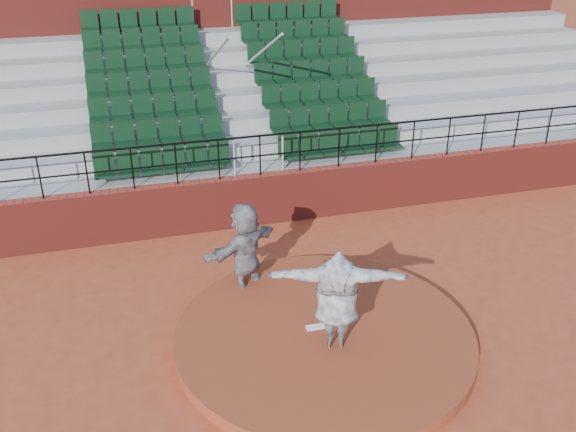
# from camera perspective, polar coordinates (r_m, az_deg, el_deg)

# --- Properties ---
(ground) EXTENTS (90.00, 90.00, 0.00)m
(ground) POSITION_cam_1_polar(r_m,az_deg,el_deg) (12.11, 3.23, -11.13)
(ground) COLOR #A34224
(ground) RESTS_ON ground
(pitchers_mound) EXTENTS (5.50, 5.50, 0.25)m
(pitchers_mound) POSITION_cam_1_polar(r_m,az_deg,el_deg) (12.04, 3.24, -10.66)
(pitchers_mound) COLOR brown
(pitchers_mound) RESTS_ON ground
(pitching_rubber) EXTENTS (0.60, 0.15, 0.03)m
(pitching_rubber) POSITION_cam_1_polar(r_m,az_deg,el_deg) (12.07, 3.03, -9.72)
(pitching_rubber) COLOR white
(pitching_rubber) RESTS_ON pitchers_mound
(boundary_wall) EXTENTS (24.00, 0.30, 1.30)m
(boundary_wall) POSITION_cam_1_polar(r_m,az_deg,el_deg) (15.89, -2.41, 1.52)
(boundary_wall) COLOR maroon
(boundary_wall) RESTS_ON ground
(wall_railing) EXTENTS (24.04, 0.05, 1.03)m
(wall_railing) POSITION_cam_1_polar(r_m,az_deg,el_deg) (15.35, -2.51, 6.18)
(wall_railing) COLOR black
(wall_railing) RESTS_ON boundary_wall
(seating_deck) EXTENTS (24.00, 5.97, 4.63)m
(seating_deck) POSITION_cam_1_polar(r_m,az_deg,el_deg) (18.91, -5.04, 8.27)
(seating_deck) COLOR gray
(seating_deck) RESTS_ON ground
(press_box_facade) EXTENTS (24.00, 3.00, 7.10)m
(press_box_facade) POSITION_cam_1_polar(r_m,az_deg,el_deg) (22.18, -7.31, 16.57)
(press_box_facade) COLOR maroon
(press_box_facade) RESTS_ON ground
(pitcher) EXTENTS (2.45, 1.33, 1.92)m
(pitcher) POSITION_cam_1_polar(r_m,az_deg,el_deg) (11.11, 4.36, -7.38)
(pitcher) COLOR black
(pitcher) RESTS_ON pitchers_mound
(fielder) EXTENTS (1.91, 1.51, 2.03)m
(fielder) POSITION_cam_1_polar(r_m,az_deg,el_deg) (12.94, -3.81, -3.00)
(fielder) COLOR black
(fielder) RESTS_ON ground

